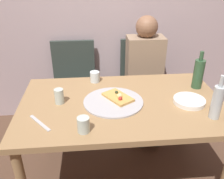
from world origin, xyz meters
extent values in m
plane|color=#513828|center=(0.00, 0.00, 0.00)|extent=(8.00, 8.00, 0.00)
cube|color=#99754C|center=(0.00, 0.00, 0.71)|extent=(1.43, 0.87, 0.04)
cylinder|color=#99754C|center=(-0.66, 0.38, 0.34)|extent=(0.06, 0.06, 0.69)
cylinder|color=#99754C|center=(0.66, 0.38, 0.34)|extent=(0.06, 0.06, 0.69)
cylinder|color=#ADADB2|center=(-0.06, -0.01, 0.73)|extent=(0.42, 0.42, 0.01)
cube|color=tan|center=(-0.03, 0.03, 0.75)|extent=(0.23, 0.26, 0.02)
sphere|color=#EAD184|center=(-0.02, 0.01, 0.77)|extent=(0.04, 0.04, 0.04)
sphere|color=#2D381E|center=(-0.03, 0.07, 0.76)|extent=(0.02, 0.02, 0.02)
sphere|color=#B22D23|center=(-0.02, -0.02, 0.76)|extent=(0.03, 0.03, 0.03)
cylinder|color=#2D5133|center=(0.61, 0.17, 0.84)|extent=(0.08, 0.08, 0.23)
cylinder|color=#2D5133|center=(0.61, 0.17, 0.99)|extent=(0.03, 0.03, 0.07)
cylinder|color=#B2BCC1|center=(0.55, -0.25, 0.83)|extent=(0.07, 0.07, 0.22)
cylinder|color=#B2BCC1|center=(0.55, -0.25, 0.98)|extent=(0.02, 0.02, 0.07)
cylinder|color=silver|center=(-0.18, 0.34, 0.77)|extent=(0.08, 0.08, 0.09)
cylinder|color=#B7C6BC|center=(-0.27, -0.32, 0.77)|extent=(0.07, 0.07, 0.09)
cylinder|color=#B7C6BC|center=(-0.44, 0.02, 0.78)|extent=(0.06, 0.06, 0.11)
cylinder|color=white|center=(0.46, -0.06, 0.74)|extent=(0.22, 0.22, 0.03)
cube|color=#B7B7BC|center=(-0.53, -0.21, 0.73)|extent=(0.15, 0.18, 0.01)
cube|color=#2D3833|center=(-0.39, 0.76, 0.45)|extent=(0.44, 0.44, 0.05)
cube|color=#2D3833|center=(-0.39, 0.96, 0.68)|extent=(0.44, 0.04, 0.45)
cylinder|color=#2D3833|center=(-0.20, 0.57, 0.21)|extent=(0.04, 0.04, 0.42)
cylinder|color=#2D3833|center=(-0.58, 0.57, 0.21)|extent=(0.04, 0.04, 0.42)
cylinder|color=#2D3833|center=(-0.20, 0.95, 0.21)|extent=(0.04, 0.04, 0.42)
cylinder|color=#2D3833|center=(-0.58, 0.95, 0.21)|extent=(0.04, 0.04, 0.42)
cube|color=#2D3833|center=(0.33, 0.76, 0.45)|extent=(0.44, 0.44, 0.05)
cube|color=#2D3833|center=(0.33, 0.96, 0.68)|extent=(0.44, 0.04, 0.45)
cylinder|color=#2D3833|center=(0.52, 0.57, 0.21)|extent=(0.04, 0.04, 0.42)
cylinder|color=#2D3833|center=(0.14, 0.57, 0.21)|extent=(0.04, 0.04, 0.42)
cylinder|color=#2D3833|center=(0.52, 0.95, 0.21)|extent=(0.04, 0.04, 0.42)
cylinder|color=#2D3833|center=(0.14, 0.95, 0.21)|extent=(0.04, 0.04, 0.42)
cube|color=#937A60|center=(0.33, 0.78, 0.71)|extent=(0.36, 0.22, 0.52)
sphere|color=brown|center=(0.33, 0.78, 1.06)|extent=(0.21, 0.21, 0.21)
cylinder|color=#3B3026|center=(0.41, 0.58, 0.45)|extent=(0.12, 0.40, 0.12)
cylinder|color=#3B3026|center=(0.25, 0.58, 0.45)|extent=(0.12, 0.40, 0.12)
cylinder|color=#3B3026|center=(0.41, 0.38, 0.23)|extent=(0.11, 0.11, 0.45)
cylinder|color=#3B3026|center=(0.25, 0.38, 0.23)|extent=(0.11, 0.11, 0.45)
camera|label=1|loc=(-0.21, -1.47, 1.59)|focal=38.93mm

